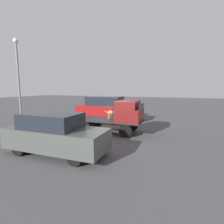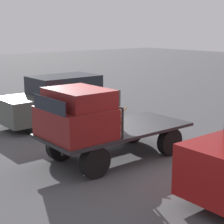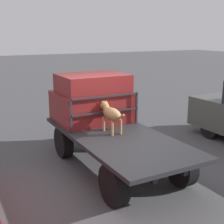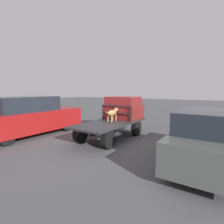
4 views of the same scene
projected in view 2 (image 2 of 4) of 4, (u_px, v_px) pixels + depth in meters
name	position (u px, v px, depth m)	size (l,w,h in m)	color
ground_plane	(116.00, 157.00, 10.00)	(80.00, 80.00, 0.00)	#474749
flatbed_truck	(116.00, 136.00, 9.87)	(4.06, 1.82, 0.81)	black
truck_cab	(76.00, 114.00, 8.94)	(1.41, 1.70, 1.16)	maroon
truck_headboard	(101.00, 112.00, 9.40)	(0.04, 1.70, 0.76)	#232326
dog	(110.00, 114.00, 9.58)	(1.02, 0.28, 0.67)	#9E7547
parked_sedan	(61.00, 100.00, 13.43)	(4.31, 1.70, 1.71)	black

